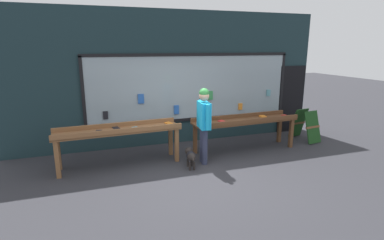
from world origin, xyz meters
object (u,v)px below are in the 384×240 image
display_table_left (119,133)px  small_dog (191,155)px  display_table_right (245,123)px  person_browsing (204,119)px  sandwich_board_sign (305,125)px

display_table_left → small_dog: size_ratio=4.88×
display_table_left → small_dog: (1.50, -0.67, -0.48)m
display_table_right → small_dog: size_ratio=4.88×
person_browsing → display_table_left: bearing=80.8°
sandwich_board_sign → display_table_left: bearing=174.1°
person_browsing → small_dog: (-0.38, -0.18, -0.76)m
display_table_left → sandwich_board_sign: 5.34m
small_dog → display_table_left: bearing=72.0°
display_table_right → small_dog: (-1.73, -0.67, -0.45)m
display_table_left → sandwich_board_sign: display_table_left is taller
display_table_right → person_browsing: (-1.35, -0.49, 0.31)m
display_table_left → display_table_right: 3.23m
display_table_right → sandwich_board_sign: (2.09, 0.21, -0.29)m
display_table_left → display_table_right: display_table_left is taller
small_dog → sandwich_board_sign: bearing=-71.1°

